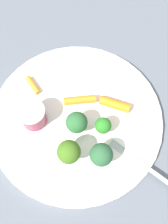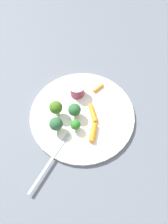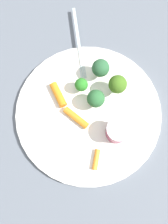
{
  "view_description": "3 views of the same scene",
  "coord_description": "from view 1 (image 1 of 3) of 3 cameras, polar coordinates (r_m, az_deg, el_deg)",
  "views": [
    {
      "loc": [
        -0.18,
        -0.0,
        0.45
      ],
      "look_at": [
        0.01,
        -0.02,
        0.02
      ],
      "focal_mm": 42.02,
      "sensor_mm": 36.0,
      "label": 1
    },
    {
      "loc": [
        -0.06,
        -0.31,
        0.56
      ],
      "look_at": [
        0.01,
        0.0,
        0.02
      ],
      "focal_mm": 34.42,
      "sensor_mm": 36.0,
      "label": 2
    },
    {
      "loc": [
        0.11,
        0.08,
        0.47
      ],
      "look_at": [
        0.01,
        -0.0,
        0.02
      ],
      "focal_mm": 36.53,
      "sensor_mm": 36.0,
      "label": 3
    }
  ],
  "objects": [
    {
      "name": "broccoli_floret_0",
      "position": [
        0.41,
        -3.65,
        -8.73
      ],
      "size": [
        0.04,
        0.04,
        0.06
      ],
      "color": "#7EBD71",
      "rests_on": "plate"
    },
    {
      "name": "broccoli_floret_3",
      "position": [
        0.43,
        -2.09,
        -2.34
      ],
      "size": [
        0.04,
        0.04,
        0.05
      ],
      "color": "#81C261",
      "rests_on": "plate"
    },
    {
      "name": "carrot_stick_2",
      "position": [
        0.47,
        -1.18,
        2.61
      ],
      "size": [
        0.02,
        0.06,
        0.01
      ],
      "primitive_type": "cylinder",
      "rotation": [
        1.57,
        0.0,
        0.02
      ],
      "color": "orange",
      "rests_on": "plate"
    },
    {
      "name": "fork",
      "position": [
        0.45,
        14.97,
        -12.89
      ],
      "size": [
        0.13,
        0.14,
        0.0
      ],
      "color": "#ACBFBE",
      "rests_on": "plate"
    },
    {
      "name": "broccoli_floret_2",
      "position": [
        0.42,
        3.44,
        -9.32
      ],
      "size": [
        0.04,
        0.04,
        0.05
      ],
      "color": "#99B162",
      "rests_on": "plate"
    },
    {
      "name": "carrot_stick_0",
      "position": [
        0.47,
        6.42,
        1.69
      ],
      "size": [
        0.04,
        0.06,
        0.02
      ],
      "primitive_type": "cylinder",
      "rotation": [
        1.57,
        0.0,
        5.87
      ],
      "color": "orange",
      "rests_on": "plate"
    },
    {
      "name": "plate",
      "position": [
        0.47,
        -1.97,
        -1.39
      ],
      "size": [
        0.31,
        0.31,
        0.01
      ],
      "primitive_type": "cylinder",
      "color": "silver",
      "rests_on": "ground_plane"
    },
    {
      "name": "carrot_stick_1",
      "position": [
        0.5,
        -11.34,
        5.75
      ],
      "size": [
        0.04,
        0.03,
        0.01
      ],
      "primitive_type": "cylinder",
      "rotation": [
        1.57,
        0.0,
        2.09
      ],
      "color": "orange",
      "rests_on": "plate"
    },
    {
      "name": "sauce_cup",
      "position": [
        0.46,
        -11.35,
        -0.4
      ],
      "size": [
        0.05,
        0.05,
        0.04
      ],
      "color": "#8A2D47",
      "rests_on": "plate"
    },
    {
      "name": "broccoli_floret_1",
      "position": [
        0.44,
        3.86,
        -3.01
      ],
      "size": [
        0.03,
        0.03,
        0.04
      ],
      "color": "#94AC6C",
      "rests_on": "plate"
    },
    {
      "name": "ground_plane",
      "position": [
        0.48,
        -1.95,
        -1.66
      ],
      "size": [
        2.4,
        2.4,
        0.0
      ],
      "primitive_type": "plane",
      "color": "#545B64"
    }
  ]
}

